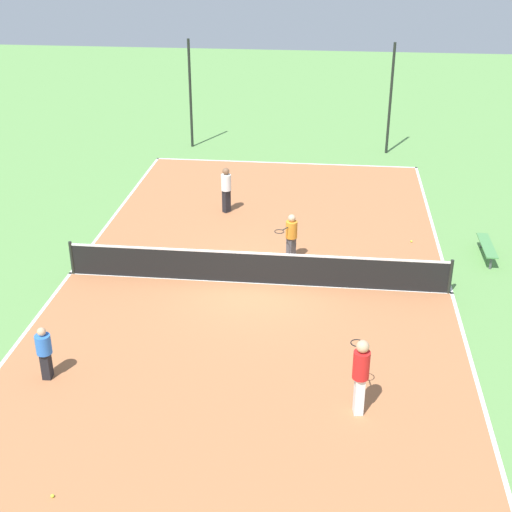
% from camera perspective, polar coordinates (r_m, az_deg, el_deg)
% --- Properties ---
extents(ground_plane, '(80.00, 80.00, 0.00)m').
position_cam_1_polar(ground_plane, '(21.04, 0.00, -2.21)').
color(ground_plane, '#60934C').
extents(court_surface, '(11.43, 22.69, 0.02)m').
position_cam_1_polar(court_surface, '(21.03, 0.00, -2.19)').
color(court_surface, '#AD6B42').
rests_on(court_surface, ground_plane).
extents(tennis_net, '(11.23, 0.10, 1.05)m').
position_cam_1_polar(tennis_net, '(20.78, 0.00, -0.86)').
color(tennis_net, black).
rests_on(tennis_net, court_surface).
extents(bench, '(0.36, 1.87, 0.45)m').
position_cam_1_polar(bench, '(23.58, 18.00, 0.73)').
color(bench, '#4C8C4C').
rests_on(bench, ground_plane).
extents(player_near_blue, '(0.38, 0.38, 1.35)m').
position_cam_1_polar(player_near_blue, '(17.25, -16.58, -7.24)').
color(player_near_blue, black).
rests_on(player_near_blue, court_surface).
extents(player_center_orange, '(0.80, 0.96, 1.53)m').
position_cam_1_polar(player_center_orange, '(22.07, 2.83, 1.73)').
color(player_center_orange, '#4C4C51').
rests_on(player_center_orange, court_surface).
extents(player_coach_red, '(0.46, 0.97, 1.84)m').
position_cam_1_polar(player_coach_red, '(15.45, 8.38, -9.12)').
color(player_coach_red, white).
rests_on(player_coach_red, court_surface).
extents(player_near_white, '(0.51, 0.51, 1.68)m').
position_cam_1_polar(player_near_white, '(25.75, -2.40, 5.53)').
color(player_near_white, black).
rests_on(player_near_white, court_surface).
extents(tennis_ball_near_net, '(0.07, 0.07, 0.07)m').
position_cam_1_polar(tennis_ball_near_net, '(14.51, -15.98, -17.97)').
color(tennis_ball_near_net, '#CCE033').
rests_on(tennis_ball_near_net, court_surface).
extents(tennis_ball_left_sideline, '(0.07, 0.07, 0.07)m').
position_cam_1_polar(tennis_ball_left_sideline, '(24.15, 12.33, 1.16)').
color(tennis_ball_left_sideline, '#CCE033').
rests_on(tennis_ball_left_sideline, court_surface).
extents(fence_post_back_left, '(0.12, 0.12, 4.90)m').
position_cam_1_polar(fence_post_back_left, '(33.31, -5.27, 12.76)').
color(fence_post_back_left, black).
rests_on(fence_post_back_left, ground_plane).
extents(fence_post_back_right, '(0.12, 0.12, 4.90)m').
position_cam_1_polar(fence_post_back_right, '(32.75, 10.70, 12.21)').
color(fence_post_back_right, black).
rests_on(fence_post_back_right, ground_plane).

